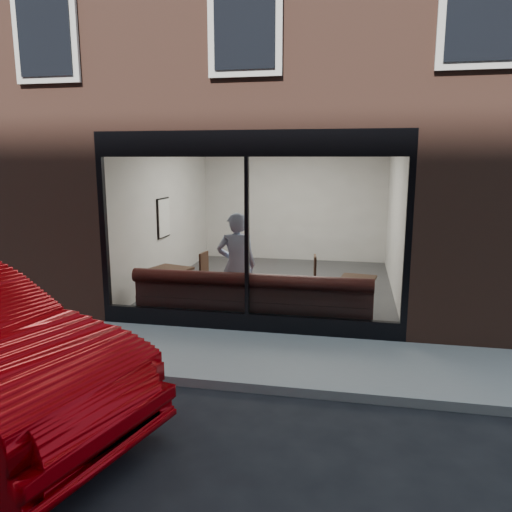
% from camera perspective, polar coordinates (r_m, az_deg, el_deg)
% --- Properties ---
extents(ground, '(120.00, 120.00, 0.00)m').
position_cam_1_polar(ground, '(6.42, -5.04, -14.55)').
color(ground, black).
rests_on(ground, ground).
extents(sidewalk_near, '(40.00, 2.00, 0.01)m').
position_cam_1_polar(sidewalk_near, '(7.30, -2.80, -11.21)').
color(sidewalk_near, gray).
rests_on(sidewalk_near, ground).
extents(kerb_near, '(40.00, 0.10, 0.12)m').
position_cam_1_polar(kerb_near, '(6.35, -5.18, -14.26)').
color(kerb_near, gray).
rests_on(kerb_near, ground).
extents(host_building_pier_left, '(2.50, 12.00, 3.20)m').
position_cam_1_polar(host_building_pier_left, '(14.64, -10.50, 6.30)').
color(host_building_pier_left, brown).
rests_on(host_building_pier_left, ground).
extents(host_building_pier_right, '(2.50, 12.00, 3.20)m').
position_cam_1_polar(host_building_pier_right, '(13.76, 20.08, 5.52)').
color(host_building_pier_right, brown).
rests_on(host_building_pier_right, ground).
extents(host_building_backfill, '(5.00, 6.00, 3.20)m').
position_cam_1_polar(host_building_backfill, '(16.67, 5.59, 6.99)').
color(host_building_backfill, brown).
rests_on(host_building_backfill, ground).
extents(cafe_floor, '(6.00, 6.00, 0.00)m').
position_cam_1_polar(cafe_floor, '(11.03, 2.27, -3.39)').
color(cafe_floor, '#2D2D30').
rests_on(cafe_floor, ground).
extents(cafe_ceiling, '(6.00, 6.00, 0.00)m').
position_cam_1_polar(cafe_ceiling, '(10.69, 2.40, 13.30)').
color(cafe_ceiling, white).
rests_on(cafe_ceiling, host_building_upper).
extents(cafe_wall_back, '(5.00, 0.00, 5.00)m').
position_cam_1_polar(cafe_wall_back, '(13.69, 4.31, 6.13)').
color(cafe_wall_back, beige).
rests_on(cafe_wall_back, ground).
extents(cafe_wall_left, '(0.00, 6.00, 6.00)m').
position_cam_1_polar(cafe_wall_left, '(11.40, -10.18, 5.00)').
color(cafe_wall_left, beige).
rests_on(cafe_wall_left, ground).
extents(cafe_wall_right, '(0.00, 6.00, 6.00)m').
position_cam_1_polar(cafe_wall_right, '(10.64, 15.73, 4.34)').
color(cafe_wall_right, beige).
rests_on(cafe_wall_right, ground).
extents(storefront_kick, '(5.00, 0.10, 0.30)m').
position_cam_1_polar(storefront_kick, '(8.21, -1.01, -7.56)').
color(storefront_kick, black).
rests_on(storefront_kick, ground).
extents(storefront_header, '(5.00, 0.10, 0.40)m').
position_cam_1_polar(storefront_header, '(7.78, -1.08, 12.74)').
color(storefront_header, black).
rests_on(storefront_header, host_building_upper).
extents(storefront_mullion, '(0.06, 0.10, 2.50)m').
position_cam_1_polar(storefront_mullion, '(7.87, -1.04, 2.14)').
color(storefront_mullion, black).
rests_on(storefront_mullion, storefront_kick).
extents(storefront_glass, '(4.80, 0.00, 4.80)m').
position_cam_1_polar(storefront_glass, '(7.84, -1.09, 2.10)').
color(storefront_glass, white).
rests_on(storefront_glass, storefront_kick).
extents(banquette, '(4.00, 0.55, 0.45)m').
position_cam_1_polar(banquette, '(8.56, -0.44, -6.25)').
color(banquette, '#3D1B16').
rests_on(banquette, cafe_floor).
extents(person, '(0.77, 0.60, 1.87)m').
position_cam_1_polar(person, '(8.72, -2.24, -1.10)').
color(person, '#A4B5DC').
rests_on(person, cafe_floor).
extents(cafe_table_left, '(0.87, 0.87, 0.05)m').
position_cam_1_polar(cafe_table_left, '(9.42, -9.98, -1.56)').
color(cafe_table_left, '#312013').
rests_on(cafe_table_left, cafe_floor).
extents(cafe_table_right, '(0.67, 0.67, 0.04)m').
position_cam_1_polar(cafe_table_right, '(8.79, 11.57, -2.53)').
color(cafe_table_right, '#312013').
rests_on(cafe_table_right, cafe_floor).
extents(cafe_chair_left, '(0.42, 0.42, 0.04)m').
position_cam_1_polar(cafe_chair_left, '(10.15, -6.91, -3.46)').
color(cafe_chair_left, '#312013').
rests_on(cafe_chair_left, cafe_floor).
extents(cafe_chair_right, '(0.41, 0.41, 0.04)m').
position_cam_1_polar(cafe_chair_right, '(9.76, 5.57, -4.01)').
color(cafe_chair_right, '#312013').
rests_on(cafe_chair_right, cafe_floor).
extents(wall_poster, '(0.02, 0.61, 0.81)m').
position_cam_1_polar(wall_poster, '(11.15, -10.46, 4.31)').
color(wall_poster, white).
rests_on(wall_poster, cafe_wall_left).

